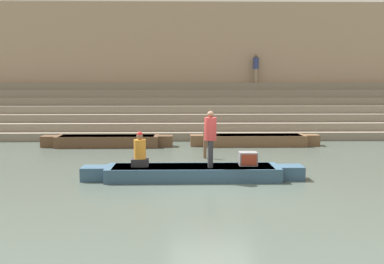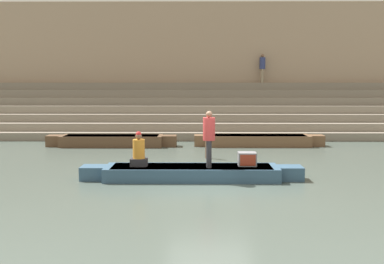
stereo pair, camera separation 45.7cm
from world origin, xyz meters
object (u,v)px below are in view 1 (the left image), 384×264
Objects in this scene: person_on_steps at (256,66)px; person_rowing at (140,153)px; tv_set at (248,159)px; mooring_post at (205,144)px; moored_boat_distant at (107,141)px; moored_boat_shore at (255,140)px; rowboat_main at (193,172)px; person_standing at (210,135)px.

person_rowing is at bearing -8.74° from person_on_steps.
tv_set is (3.28, 0.08, -0.21)m from person_rowing.
mooring_post is at bearing 77.13° from person_rowing.
moored_boat_distant is at bearing 124.07° from person_rowing.
tv_set is 3.83m from mooring_post.
moored_boat_shore is 6.61m from person_on_steps.
mooring_post is (-1.12, 3.67, -0.05)m from tv_set.
person_standing is (0.52, -0.14, 1.15)m from rowboat_main.
moored_boat_distant reaches higher than rowboat_main.
tv_set is at bearing -48.45° from moored_boat_distant.
rowboat_main is 7.64m from moored_boat_shore.
person_standing reaches higher than mooring_post.
rowboat_main is at bearing -2.36° from person_on_steps.
moored_boat_distant is 10.13m from person_on_steps.
rowboat_main is 1.13× the size of moored_boat_distant.
person_rowing reaches higher than rowboat_main.
rowboat_main is 5.88× the size of mooring_post.
tv_set is at bearing 4.82° from person_on_steps.
mooring_post is at bearing 79.73° from rowboat_main.
mooring_post is at bearing -124.97° from moored_boat_shore.
moored_boat_shore is at bearing 73.72° from person_rowing.
mooring_post reaches higher than rowboat_main.
tv_set is (1.68, 0.08, 0.40)m from rowboat_main.
mooring_post is 9.94m from person_on_steps.
person_on_steps is (3.37, 8.79, 3.21)m from mooring_post.
rowboat_main is 13.61m from person_on_steps.
moored_boat_shore is at bearing 59.07° from person_standing.
moored_boat_shore is 5.20× the size of mooring_post.
person_standing is at bearing -90.59° from mooring_post.
rowboat_main is 1.27m from person_standing.
tv_set is at bearing -98.93° from moored_boat_shore.
moored_boat_distant is 3.63× the size of person_on_steps.
person_standing is 1.03× the size of person_on_steps.
person_rowing is 0.65× the size of person_on_steps.
person_on_steps is at bearing 82.55° from moored_boat_shore.
person_rowing is 4.32m from mooring_post.
tv_set is at bearing -72.95° from mooring_post.
rowboat_main is at bearing 16.81° from person_rowing.
person_rowing is (-2.11, 0.15, -0.55)m from person_standing.
moored_boat_shore is (2.50, 7.16, -1.11)m from person_standing.
moored_boat_distant is at bearing 109.34° from person_standing.
rowboat_main is at bearing -58.56° from moored_boat_distant.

